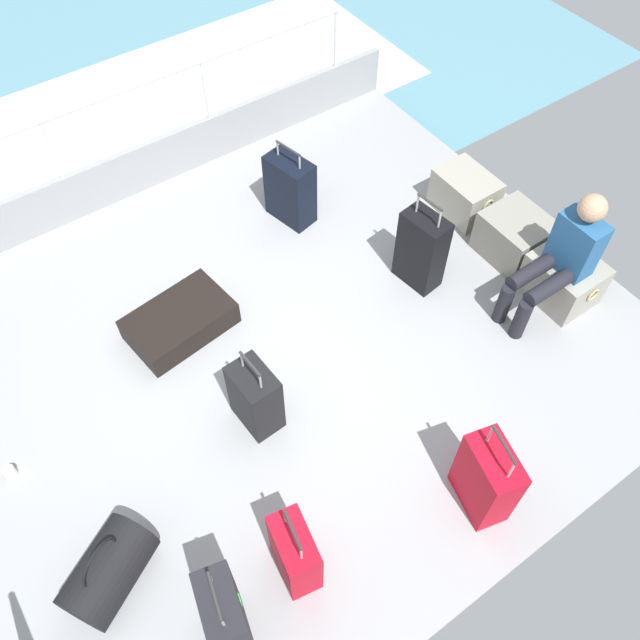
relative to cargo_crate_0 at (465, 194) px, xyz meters
The scene contains 17 objects.
ground_plane 2.16m from the cargo_crate_0, 81.96° to the right, with size 4.40×5.20×0.06m, color #939699.
gunwale_port 2.83m from the cargo_crate_0, 131.37° to the right, with size 0.06×5.20×0.45m, color #939699.
railing_port 2.89m from the cargo_crate_0, 131.37° to the right, with size 0.04×4.20×1.02m.
sea_wake 3.96m from the cargo_crate_0, 147.24° to the right, with size 12.00×12.00×0.01m.
cargo_crate_0 is the anchor object (origin of this frame).
cargo_crate_1 0.61m from the cargo_crate_0, ahead, with size 0.55×0.46×0.38m.
cargo_crate_2 1.15m from the cargo_crate_0, ahead, with size 0.56×0.44×0.38m.
passenger_seated 1.23m from the cargo_crate_0, ahead, with size 0.34×0.66×1.08m.
suitcase_0 0.93m from the cargo_crate_0, 65.64° to the right, with size 0.39×0.26×0.85m.
suitcase_1 3.88m from the cargo_crate_0, 62.08° to the right, with size 0.41×0.28×0.81m.
suitcase_2 1.51m from the cargo_crate_0, 122.07° to the right, with size 0.45×0.31×0.75m.
suitcase_3 2.66m from the cargo_crate_0, 95.60° to the right, with size 0.58×0.83×0.21m.
suitcase_4 2.66m from the cargo_crate_0, 40.04° to the right, with size 0.44×0.32×0.80m.
suitcase_5 3.38m from the cargo_crate_0, 59.45° to the right, with size 0.40×0.26×0.67m.
suitcase_6 2.67m from the cargo_crate_0, 74.28° to the right, with size 0.35×0.25×0.71m.
duffel_bag 4.03m from the cargo_crate_0, 73.24° to the right, with size 0.58×0.66×0.50m.
paper_cup 4.14m from the cargo_crate_0, 87.85° to the right, with size 0.08×0.08×0.10m, color white.
Camera 1 is at (2.45, -1.33, 4.14)m, focal length 36.96 mm.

